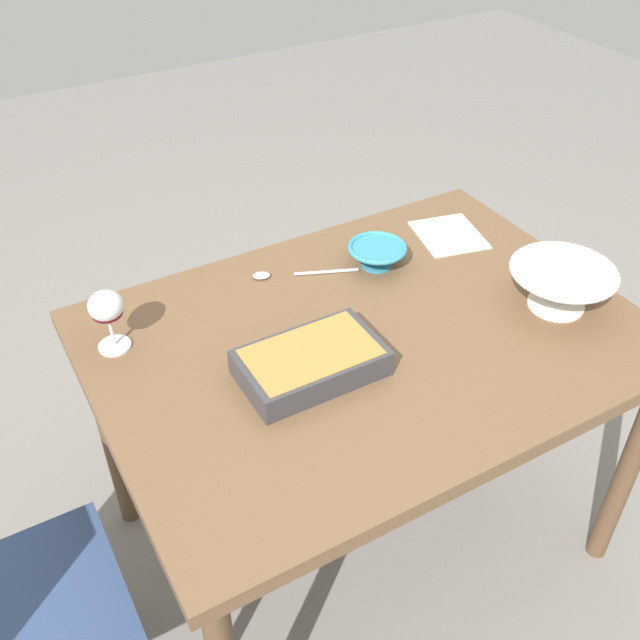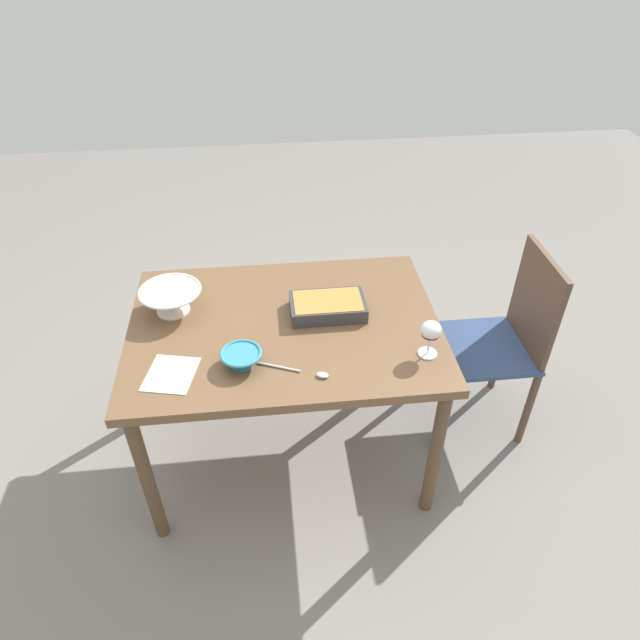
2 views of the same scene
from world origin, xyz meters
The scene contains 9 objects.
ground_plane centered at (0.00, 0.00, 0.00)m, with size 8.00×8.00×0.00m, color gray.
dining_table centered at (0.00, 0.00, 0.68)m, with size 1.24×0.90×0.76m.
chair centered at (-0.99, -0.11, 0.51)m, with size 0.46×0.41×0.93m.
wine_glass centered at (-0.52, 0.24, 0.87)m, with size 0.08×0.08×0.15m.
casserole_dish centered at (-0.18, -0.05, 0.80)m, with size 0.30×0.18×0.06m.
mixing_bowl centered at (0.45, -0.14, 0.82)m, with size 0.25×0.25×0.11m.
small_bowl centered at (0.17, 0.23, 0.80)m, with size 0.15×0.15×0.06m.
serving_spoon centered at (-0.06, 0.30, 0.77)m, with size 0.26×0.12×0.01m.
napkin centered at (0.42, 0.25, 0.76)m, with size 0.17×0.19×0.00m, color #B2CCB7.
Camera 2 is at (0.05, 1.77, 2.16)m, focal length 31.57 mm.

